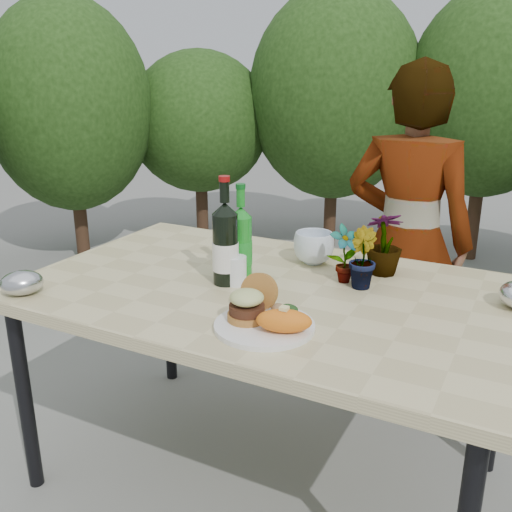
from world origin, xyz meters
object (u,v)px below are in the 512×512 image
at_px(patio_table, 267,303).
at_px(person, 407,242).
at_px(dinner_plate, 264,326).
at_px(wine_bottle, 225,245).

height_order(patio_table, person, person).
distance_m(dinner_plate, wine_bottle, 0.39).
height_order(wine_bottle, person, person).
bearing_deg(wine_bottle, dinner_plate, -37.88).
bearing_deg(wine_bottle, patio_table, 19.21).
height_order(patio_table, dinner_plate, dinner_plate).
relative_size(dinner_plate, wine_bottle, 0.78).
distance_m(patio_table, wine_bottle, 0.24).
bearing_deg(person, dinner_plate, 80.91).
distance_m(wine_bottle, person, 0.91).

